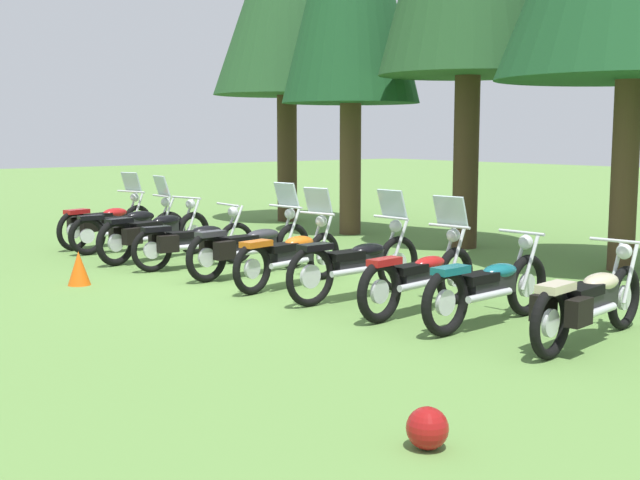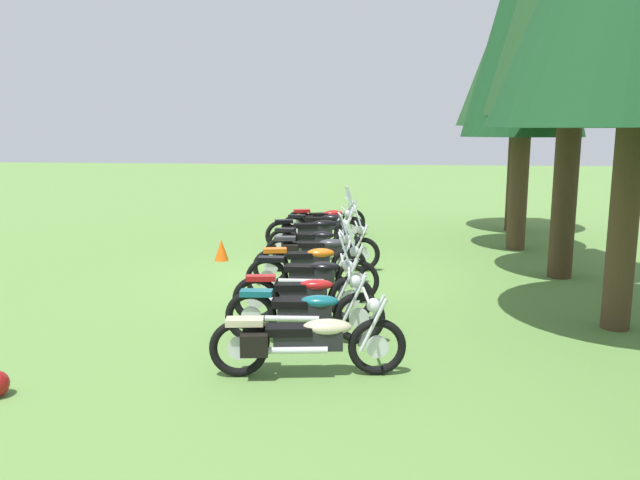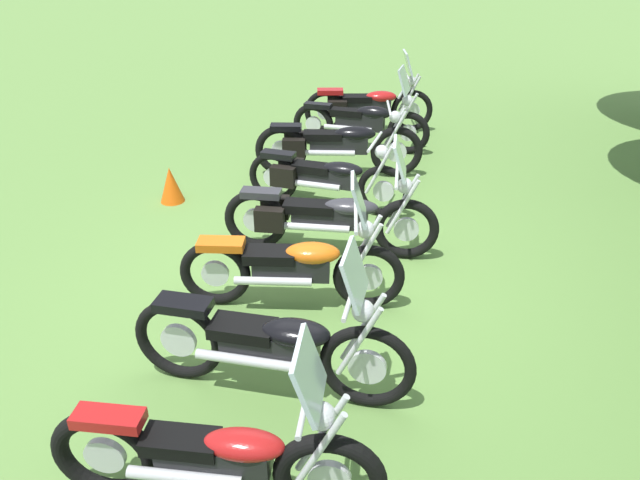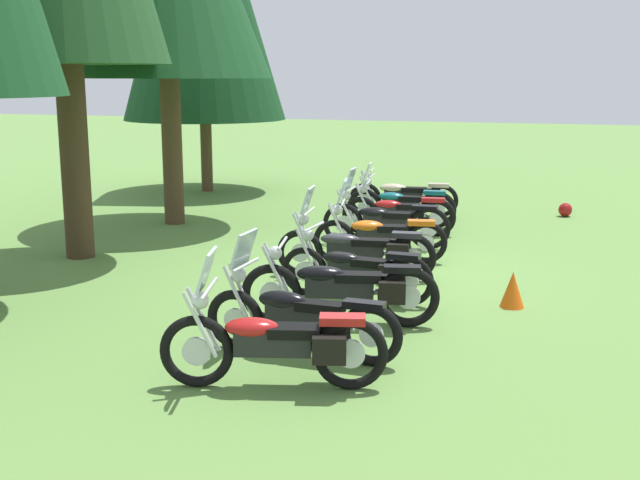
# 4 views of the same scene
# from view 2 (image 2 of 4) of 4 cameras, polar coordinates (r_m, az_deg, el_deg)

# --- Properties ---
(ground_plane) EXTENTS (80.00, 80.00, 0.00)m
(ground_plane) POSITION_cam_2_polar(r_m,az_deg,el_deg) (12.40, -0.30, -3.44)
(ground_plane) COLOR #608C42
(motorcycle_0) EXTENTS (0.97, 2.18, 1.37)m
(motorcycle_0) POSITION_cam_2_polar(r_m,az_deg,el_deg) (17.13, 0.46, 1.97)
(motorcycle_0) COLOR black
(motorcycle_0) RESTS_ON ground_plane
(motorcycle_1) EXTENTS (0.64, 2.25, 1.35)m
(motorcycle_1) POSITION_cam_2_polar(r_m,az_deg,el_deg) (16.24, 0.44, 1.45)
(motorcycle_1) COLOR black
(motorcycle_1) RESTS_ON ground_plane
(motorcycle_2) EXTENTS (0.92, 2.38, 1.03)m
(motorcycle_2) POSITION_cam_2_polar(r_m,az_deg,el_deg) (15.07, -0.61, 0.81)
(motorcycle_2) COLOR black
(motorcycle_2) RESTS_ON ground_plane
(motorcycle_3) EXTENTS (0.71, 2.16, 0.99)m
(motorcycle_3) POSITION_cam_2_polar(r_m,az_deg,el_deg) (13.98, -0.78, -0.07)
(motorcycle_3) COLOR black
(motorcycle_3) RESTS_ON ground_plane
(motorcycle_4) EXTENTS (0.78, 2.40, 1.37)m
(motorcycle_4) POSITION_cam_2_polar(r_m,az_deg,el_deg) (12.82, 0.04, -0.87)
(motorcycle_4) COLOR black
(motorcycle_4) RESTS_ON ground_plane
(motorcycle_5) EXTENTS (0.73, 2.15, 1.36)m
(motorcycle_5) POSITION_cam_2_polar(r_m,az_deg,el_deg) (11.75, -0.78, -1.88)
(motorcycle_5) COLOR black
(motorcycle_5) RESTS_ON ground_plane
(motorcycle_6) EXTENTS (0.63, 2.30, 1.39)m
(motorcycle_6) POSITION_cam_2_polar(r_m,az_deg,el_deg) (10.56, -0.60, -3.14)
(motorcycle_6) COLOR black
(motorcycle_6) RESTS_ON ground_plane
(motorcycle_7) EXTENTS (0.60, 2.17, 1.37)m
(motorcycle_7) POSITION_cam_2_polar(r_m,az_deg,el_deg) (9.49, -1.36, -4.90)
(motorcycle_7) COLOR black
(motorcycle_7) RESTS_ON ground_plane
(motorcycle_8) EXTENTS (0.61, 2.22, 1.02)m
(motorcycle_8) POSITION_cam_2_polar(r_m,az_deg,el_deg) (8.58, -1.33, -6.58)
(motorcycle_8) COLOR black
(motorcycle_8) RESTS_ON ground_plane
(motorcycle_9) EXTENTS (0.81, 2.34, 1.00)m
(motorcycle_9) POSITION_cam_2_polar(r_m,az_deg,el_deg) (7.46, -1.45, -9.12)
(motorcycle_9) COLOR black
(motorcycle_9) RESTS_ON ground_plane
(pine_tree_0) EXTENTS (3.50, 3.50, 8.00)m
(pine_tree_0) POSITION_cam_2_polar(r_m,az_deg,el_deg) (18.91, 18.18, 17.42)
(pine_tree_0) COLOR #42301E
(pine_tree_0) RESTS_ON ground_plane
(pine_tree_1) EXTENTS (2.87, 2.87, 8.47)m
(pine_tree_1) POSITION_cam_2_polar(r_m,az_deg,el_deg) (16.00, 18.58, 19.14)
(pine_tree_1) COLOR #4C3823
(pine_tree_1) RESTS_ON ground_plane
(traffic_cone) EXTENTS (0.32, 0.32, 0.48)m
(traffic_cone) POSITION_cam_2_polar(r_m,az_deg,el_deg) (14.11, -9.04, -0.91)
(traffic_cone) COLOR #EA590F
(traffic_cone) RESTS_ON ground_plane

